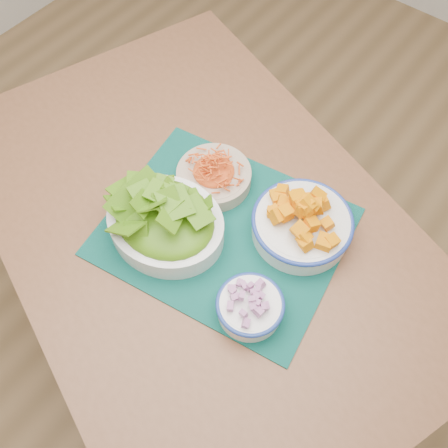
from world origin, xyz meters
name	(u,v)px	position (x,y,z in m)	size (l,w,h in m)	color
ground	(203,293)	(0.00, 0.00, 0.00)	(4.00, 4.00, 0.00)	#9B774B
table	(199,238)	(0.10, -0.10, 0.66)	(1.45, 1.20, 0.75)	brown
placemat	(224,231)	(0.17, -0.09, 0.75)	(0.51, 0.42, 0.00)	#04312B
carrot_bowl	(214,174)	(0.07, 0.00, 0.79)	(0.20, 0.20, 0.07)	tan
squash_bowl	(303,221)	(0.30, 0.02, 0.80)	(0.27, 0.27, 0.10)	white
lettuce_bowl	(165,218)	(0.07, -0.17, 0.81)	(0.29, 0.26, 0.13)	white
onion_bowl	(250,305)	(0.33, -0.21, 0.79)	(0.16, 0.16, 0.07)	white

